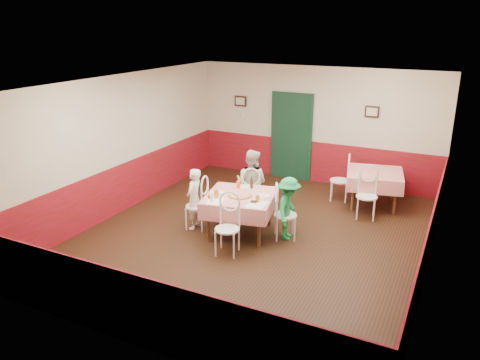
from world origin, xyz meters
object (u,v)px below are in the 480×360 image
at_px(chair_left, 197,206).
at_px(diner_right, 288,209).
at_px(diner_far, 251,183).
at_px(chair_far, 251,195).
at_px(second_table, 374,189).
at_px(chair_right, 285,215).
at_px(chair_near, 227,229).
at_px(chair_second_b, 367,197).
at_px(wallet, 254,202).
at_px(chair_second_a, 340,181).
at_px(glass_c, 238,184).
at_px(glass_a, 216,194).
at_px(beer_bottle, 252,183).
at_px(pizza, 240,195).
at_px(main_table, 240,214).
at_px(diner_left, 194,199).
at_px(glass_b, 258,198).

height_order(chair_left, diner_right, diner_right).
relative_size(chair_left, diner_far, 0.65).
bearing_deg(chair_far, second_table, -167.83).
height_order(chair_right, chair_near, same).
xyz_separation_m(chair_second_b, wallet, (-1.58, -1.99, 0.32)).
bearing_deg(chair_second_a, chair_right, -20.37).
xyz_separation_m(glass_c, wallet, (0.58, -0.55, -0.06)).
bearing_deg(chair_near, glass_a, 122.75).
distance_m(chair_near, wallet, 0.73).
distance_m(chair_far, diner_right, 1.25).
height_order(chair_far, chair_second_a, same).
bearing_deg(second_table, beer_bottle, -132.46).
bearing_deg(glass_c, diner_right, -8.07).
xyz_separation_m(chair_second_b, pizza, (-1.93, -1.82, 0.32)).
relative_size(chair_left, beer_bottle, 4.27).
bearing_deg(chair_left, diner_right, 91.74).
relative_size(second_table, beer_bottle, 5.31).
xyz_separation_m(chair_second_b, glass_c, (-2.15, -1.44, 0.38)).
relative_size(chair_second_a, diner_right, 0.77).
bearing_deg(pizza, chair_right, 15.48).
bearing_deg(main_table, pizza, -64.50).
height_order(chair_second_a, diner_far, diner_far).
distance_m(pizza, glass_c, 0.45).
bearing_deg(diner_left, glass_a, 69.02).
bearing_deg(chair_second_a, pizza, -35.99).
relative_size(chair_left, glass_b, 7.03).
xyz_separation_m(chair_far, glass_a, (-0.14, -1.16, 0.39)).
relative_size(chair_right, wallet, 8.18).
bearing_deg(chair_left, chair_second_a, 133.01).
distance_m(chair_second_a, beer_bottle, 2.44).
distance_m(glass_b, beer_bottle, 0.71).
distance_m(chair_right, glass_c, 1.11).
relative_size(chair_far, diner_left, 0.76).
bearing_deg(beer_bottle, chair_right, -17.48).
xyz_separation_m(chair_right, chair_far, (-1.00, 0.66, 0.00)).
distance_m(glass_a, glass_c, 0.67).
relative_size(chair_left, glass_c, 6.54).
bearing_deg(glass_c, diner_left, -143.10).
bearing_deg(diner_left, diner_right, 95.45).
height_order(pizza, glass_c, glass_c).
bearing_deg(diner_far, pizza, 103.99).
bearing_deg(pizza, diner_right, 15.26).
height_order(main_table, glass_b, glass_b).
distance_m(chair_second_b, glass_a, 3.12).
distance_m(pizza, diner_far, 0.96).
bearing_deg(diner_left, chair_left, 95.45).
distance_m(second_table, glass_b, 3.12).
bearing_deg(chair_left, wallet, 77.99).
xyz_separation_m(beer_bottle, diner_left, (-0.92, -0.60, -0.27)).
xyz_separation_m(glass_a, glass_c, (0.12, 0.66, -0.01)).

